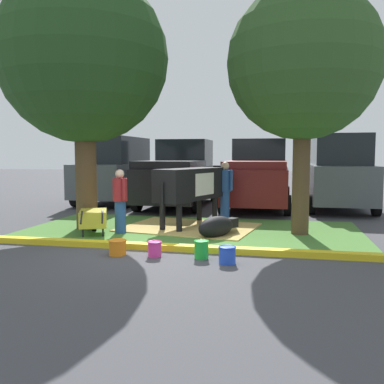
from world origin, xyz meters
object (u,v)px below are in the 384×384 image
at_px(bucket_orange, 118,247).
at_px(pickup_truck_black, 180,175).
at_px(cow_holstein, 192,184).
at_px(calf_lying, 217,227).
at_px(bucket_blue, 227,255).
at_px(shade_tree_right, 304,64).
at_px(wheelbarrow, 93,219).
at_px(pickup_truck_maroon, 258,176).
at_px(person_handler, 225,190).
at_px(suv_black, 338,172).
at_px(shade_tree_left, 83,59).
at_px(suv_dark_grey, 117,170).
at_px(bucket_pink, 155,249).
at_px(person_visitor_near, 120,200).
at_px(bucket_green, 201,249).

bearing_deg(bucket_orange, pickup_truck_black, 94.94).
xyz_separation_m(cow_holstein, calf_lying, (0.84, -1.27, -0.86)).
bearing_deg(pickup_truck_black, bucket_blue, -70.66).
xyz_separation_m(shade_tree_right, wheelbarrow, (-4.70, -1.06, -3.52)).
relative_size(calf_lying, pickup_truck_maroon, 0.24).
relative_size(person_handler, suv_black, 0.36).
height_order(shade_tree_left, wheelbarrow, shade_tree_left).
height_order(bucket_orange, suv_dark_grey, suv_dark_grey).
height_order(bucket_pink, bucket_blue, bucket_blue).
relative_size(cow_holstein, pickup_truck_black, 0.56).
distance_m(shade_tree_left, shade_tree_right, 5.22).
relative_size(shade_tree_left, bucket_blue, 20.06).
bearing_deg(calf_lying, suv_dark_grey, 129.15).
xyz_separation_m(bucket_pink, pickup_truck_black, (-1.37, 7.57, 0.96)).
bearing_deg(pickup_truck_maroon, wheelbarrow, -120.20).
bearing_deg(pickup_truck_maroon, shade_tree_left, -127.09).
height_order(cow_holstein, suv_black, suv_black).
distance_m(person_visitor_near, bucket_pink, 2.53).
xyz_separation_m(shade_tree_right, person_handler, (-1.97, 1.51, -3.01)).
bearing_deg(person_visitor_near, cow_holstein, 43.35).
height_order(wheelbarrow, pickup_truck_black, pickup_truck_black).
distance_m(shade_tree_left, bucket_green, 5.74).
xyz_separation_m(shade_tree_left, pickup_truck_maroon, (3.95, 5.22, -3.06)).
bearing_deg(bucket_green, bucket_blue, -26.08).
xyz_separation_m(suv_dark_grey, suv_black, (8.10, -0.21, 0.00)).
distance_m(person_handler, bucket_blue, 4.59).
bearing_deg(person_handler, pickup_truck_maroon, 77.91).
relative_size(bucket_pink, pickup_truck_black, 0.05).
xyz_separation_m(cow_holstein, person_visitor_near, (-1.44, -1.36, -0.29)).
bearing_deg(bucket_pink, suv_black, 62.02).
bearing_deg(suv_black, wheelbarrow, -135.35).
relative_size(bucket_pink, bucket_blue, 0.92).
distance_m(wheelbarrow, bucket_green, 3.33).
height_order(cow_holstein, pickup_truck_black, pickup_truck_black).
xyz_separation_m(person_visitor_near, bucket_green, (2.31, -1.93, -0.64)).
relative_size(pickup_truck_black, suv_black, 1.17).
height_order(cow_holstein, pickup_truck_maroon, pickup_truck_maroon).
bearing_deg(person_handler, bucket_orange, -108.41).
bearing_deg(bucket_orange, bucket_pink, 1.95).
distance_m(cow_holstein, calf_lying, 1.75).
relative_size(shade_tree_left, pickup_truck_black, 1.16).
height_order(calf_lying, bucket_pink, calf_lying).
relative_size(person_visitor_near, bucket_pink, 5.32).
relative_size(shade_tree_right, calf_lying, 4.39).
distance_m(person_handler, pickup_truck_black, 3.90).
distance_m(bucket_green, pickup_truck_black, 7.91).
bearing_deg(shade_tree_left, pickup_truck_maroon, 52.91).
bearing_deg(shade_tree_right, person_visitor_near, -169.05).
bearing_deg(suv_dark_grey, shade_tree_left, -75.22).
height_order(person_visitor_near, pickup_truck_black, pickup_truck_black).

